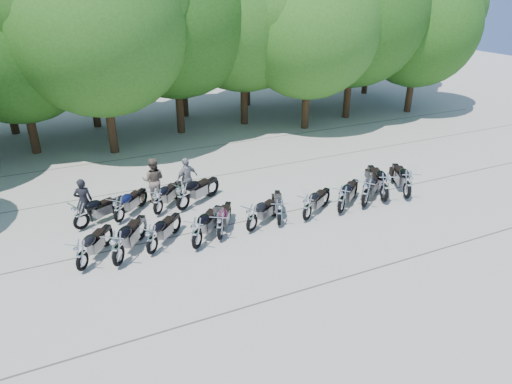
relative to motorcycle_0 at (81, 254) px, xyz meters
name	(u,v)px	position (x,y,z in m)	size (l,w,h in m)	color
ground	(274,237)	(6.19, -0.62, -0.61)	(90.00, 90.00, 0.00)	#A29E92
tree_2	(14,46)	(-1.06, 12.22, 4.71)	(7.31, 7.31, 8.97)	#3A2614
tree_3	(97,23)	(2.62, 10.62, 5.72)	(8.70, 8.70, 10.67)	#3A2614
tree_4	(173,11)	(6.73, 12.47, 6.03)	(9.13, 9.13, 11.20)	#3A2614
tree_5	(243,10)	(10.81, 12.58, 5.97)	(9.04, 9.04, 11.10)	#3A2614
tree_6	(309,26)	(13.75, 10.19, 5.21)	(8.00, 8.00, 9.82)	#3A2614
tree_7	(354,12)	(17.40, 11.16, 5.79)	(8.79, 8.79, 10.79)	#3A2614
tree_8	(419,26)	(22.03, 10.58, 4.87)	(7.53, 7.53, 9.25)	#3A2614
tree_11	(84,32)	(2.43, 15.80, 4.89)	(7.56, 7.56, 9.28)	#3A2614
tree_12	(179,24)	(7.99, 15.84, 5.12)	(7.88, 7.88, 9.67)	#3A2614
tree_13	(246,15)	(12.88, 16.85, 5.43)	(8.31, 8.31, 10.20)	#3A2614
tree_14	(309,18)	(16.87, 15.47, 5.22)	(8.02, 8.02, 9.84)	#3A2614
motorcycle_0	(81,254)	(0.00, 0.00, 0.00)	(0.65, 2.14, 1.21)	black
motorcycle_1	(117,248)	(1.04, -0.20, 0.08)	(0.74, 2.42, 1.37)	black
motorcycle_2	(152,239)	(2.13, 0.03, 0.00)	(0.65, 2.13, 1.20)	black
motorcycle_3	(197,232)	(3.54, -0.28, 0.05)	(0.70, 2.30, 1.30)	black
motorcycle_4	(220,226)	(4.43, -0.04, -0.02)	(0.63, 2.06, 1.16)	#34071B
motorcycle_5	(252,217)	(5.64, 0.02, 0.00)	(0.65, 2.13, 1.20)	black
motorcycle_6	(279,212)	(6.71, 0.02, -0.03)	(0.62, 2.05, 1.16)	black
motorcycle_7	(308,207)	(7.82, -0.09, 0.00)	(0.65, 2.13, 1.21)	black
motorcycle_8	(342,199)	(9.27, -0.15, 0.04)	(0.70, 2.29, 1.29)	black
motorcycle_9	(366,192)	(10.39, -0.11, 0.09)	(0.75, 2.45, 1.38)	black
motorcycle_10	(385,187)	(11.38, -0.03, 0.11)	(0.77, 2.52, 1.42)	black
motorcycle_11	(408,184)	(12.40, -0.19, 0.09)	(0.75, 2.47, 1.40)	black
motorcycle_12	(80,215)	(0.24, 2.67, 0.01)	(0.66, 2.18, 1.23)	black
motorcycle_13	(119,209)	(1.54, 2.64, -0.01)	(0.64, 2.11, 1.19)	#0C1136
motorcycle_14	(158,201)	(2.97, 2.65, 0.01)	(0.66, 2.18, 1.23)	black
motorcycle_15	(183,196)	(3.92, 2.60, 0.06)	(0.72, 2.37, 1.34)	black
rider_0	(84,201)	(0.44, 3.29, 0.25)	(0.62, 0.41, 1.71)	black
rider_1	(154,180)	(3.15, 3.92, 0.32)	(0.90, 0.70, 1.85)	brown
rider_2	(187,178)	(4.43, 3.67, 0.27)	(1.02, 0.42, 1.74)	gray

